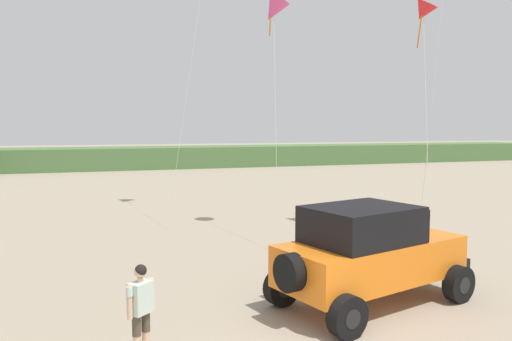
{
  "coord_description": "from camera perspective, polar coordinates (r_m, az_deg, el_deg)",
  "views": [
    {
      "loc": [
        -3.42,
        -6.47,
        3.99
      ],
      "look_at": [
        -0.11,
        3.41,
        3.06
      ],
      "focal_mm": 34.46,
      "sensor_mm": 36.0,
      "label": 1
    }
  ],
  "objects": [
    {
      "name": "person_watching",
      "position": [
        8.92,
        -13.23,
        -15.09
      ],
      "size": [
        0.5,
        0.46,
        1.67
      ],
      "color": "#DBB28E",
      "rests_on": "ground_plane"
    },
    {
      "name": "kite_blue_swept",
      "position": [
        19.92,
        18.85,
        17.03
      ],
      "size": [
        3.0,
        4.45,
        8.71
      ],
      "color": "red",
      "rests_on": "ground_plane"
    },
    {
      "name": "jeep",
      "position": [
        11.41,
        13.07,
        -9.21
      ],
      "size": [
        5.02,
        3.43,
        2.26
      ],
      "color": "orange",
      "rests_on": "ground_plane"
    },
    {
      "name": "dune_ridge",
      "position": [
        49.58,
        -11.59,
        1.52
      ],
      "size": [
        90.0,
        6.03,
        2.03
      ],
      "primitive_type": "cube",
      "color": "#4C703D",
      "rests_on": "ground_plane"
    },
    {
      "name": "kite_orange_streamer",
      "position": [
        19.32,
        2.08,
        18.13
      ],
      "size": [
        1.83,
        4.06,
        8.91
      ],
      "color": "#E04C93",
      "rests_on": "ground_plane"
    }
  ]
}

